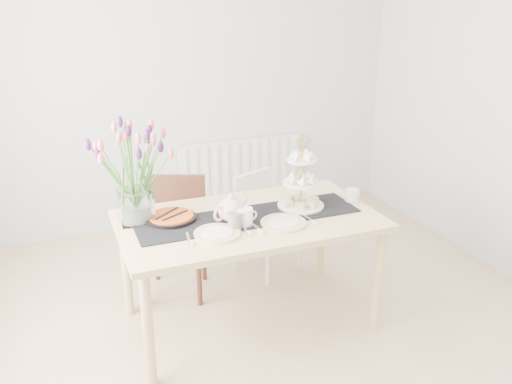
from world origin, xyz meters
name	(u,v)px	position (x,y,z in m)	size (l,w,h in m)	color
room_shell	(293,150)	(0.00, 0.00, 1.30)	(4.50, 4.50, 4.50)	tan
radiator	(241,171)	(0.50, 2.19, 0.45)	(1.20, 0.08, 0.60)	white
dining_table	(249,229)	(-0.08, 0.45, 0.67)	(1.60, 0.90, 0.75)	#D9B875
chair_brown	(176,226)	(-0.40, 1.06, 0.49)	(0.54, 0.54, 0.84)	#391B14
chair_white	(261,215)	(0.29, 1.14, 0.44)	(0.51, 0.51, 0.76)	white
table_runner	(249,217)	(-0.08, 0.45, 0.75)	(1.40, 0.35, 0.01)	black
tulip_vase	(131,158)	(-0.74, 0.66, 1.15)	(0.73, 0.73, 0.63)	silver
cake_stand	(301,189)	(0.29, 0.48, 0.88)	(0.30, 0.30, 0.44)	gold
teapot	(231,209)	(-0.20, 0.42, 0.83)	(0.26, 0.22, 0.17)	white
cream_jug	(352,195)	(0.66, 0.45, 0.79)	(0.09, 0.09, 0.09)	white
tart_tin	(171,218)	(-0.54, 0.58, 0.77)	(0.31, 0.31, 0.04)	black
mug_grey	(235,221)	(-0.21, 0.32, 0.80)	(0.09, 0.09, 0.10)	slate
mug_white	(245,217)	(-0.14, 0.34, 0.81)	(0.09, 0.09, 0.11)	white
plate_left	(217,233)	(-0.34, 0.28, 0.76)	(0.27, 0.27, 0.01)	white
plate_right	(283,223)	(0.08, 0.28, 0.76)	(0.28, 0.28, 0.01)	silver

